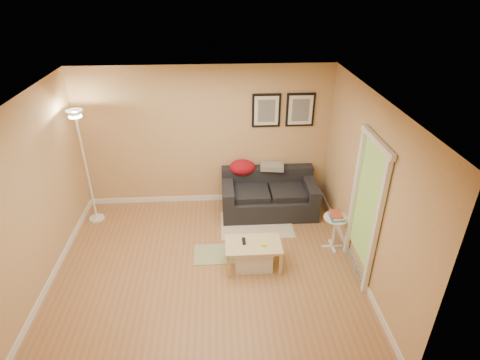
{
  "coord_description": "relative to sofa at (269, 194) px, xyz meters",
  "views": [
    {
      "loc": [
        0.21,
        -4.5,
        3.99
      ],
      "look_at": [
        0.55,
        0.85,
        1.05
      ],
      "focal_mm": 29.08,
      "sensor_mm": 36.0,
      "label": 1
    }
  ],
  "objects": [
    {
      "name": "floor",
      "position": [
        -1.12,
        -1.53,
        -0.38
      ],
      "size": [
        4.5,
        4.5,
        0.0
      ],
      "primitive_type": "plane",
      "color": "#A56D46",
      "rests_on": "ground"
    },
    {
      "name": "ceiling",
      "position": [
        -1.12,
        -1.53,
        2.23
      ],
      "size": [
        4.5,
        4.5,
        0.0
      ],
      "primitive_type": "plane",
      "rotation": [
        3.14,
        0.0,
        0.0
      ],
      "color": "white",
      "rests_on": "wall_back"
    },
    {
      "name": "wall_back",
      "position": [
        -1.12,
        0.47,
        0.92
      ],
      "size": [
        4.5,
        0.0,
        4.5
      ],
      "primitive_type": "plane",
      "rotation": [
        1.57,
        0.0,
        0.0
      ],
      "color": "tan",
      "rests_on": "ground"
    },
    {
      "name": "wall_front",
      "position": [
        -1.12,
        -3.53,
        0.92
      ],
      "size": [
        4.5,
        0.0,
        4.5
      ],
      "primitive_type": "plane",
      "rotation": [
        -1.57,
        0.0,
        0.0
      ],
      "color": "tan",
      "rests_on": "ground"
    },
    {
      "name": "wall_left",
      "position": [
        -3.37,
        -1.53,
        0.92
      ],
      "size": [
        0.0,
        4.0,
        4.0
      ],
      "primitive_type": "plane",
      "rotation": [
        1.57,
        0.0,
        1.57
      ],
      "color": "tan",
      "rests_on": "ground"
    },
    {
      "name": "wall_right",
      "position": [
        1.13,
        -1.53,
        0.92
      ],
      "size": [
        0.0,
        4.0,
        4.0
      ],
      "primitive_type": "plane",
      "rotation": [
        1.57,
        0.0,
        -1.57
      ],
      "color": "tan",
      "rests_on": "ground"
    },
    {
      "name": "baseboard_back",
      "position": [
        -1.12,
        0.46,
        -0.33
      ],
      "size": [
        4.5,
        0.02,
        0.1
      ],
      "primitive_type": "cube",
      "color": "white",
      "rests_on": "ground"
    },
    {
      "name": "baseboard_left",
      "position": [
        -3.36,
        -1.53,
        -0.33
      ],
      "size": [
        0.02,
        4.0,
        0.1
      ],
      "primitive_type": "cube",
      "color": "white",
      "rests_on": "ground"
    },
    {
      "name": "baseboard_right",
      "position": [
        1.12,
        -1.53,
        -0.33
      ],
      "size": [
        0.02,
        4.0,
        0.1
      ],
      "primitive_type": "cube",
      "color": "white",
      "rests_on": "ground"
    },
    {
      "name": "sofa",
      "position": [
        0.0,
        0.0,
        0.0
      ],
      "size": [
        1.7,
        0.9,
        0.75
      ],
      "primitive_type": null,
      "color": "black",
      "rests_on": "ground"
    },
    {
      "name": "red_throw",
      "position": [
        -0.47,
        0.31,
        0.4
      ],
      "size": [
        0.48,
        0.36,
        0.28
      ],
      "primitive_type": null,
      "color": "maroon",
      "rests_on": "sofa"
    },
    {
      "name": "plaid_throw",
      "position": [
        0.08,
        0.29,
        0.41
      ],
      "size": [
        0.45,
        0.32,
        0.1
      ],
      "primitive_type": null,
      "rotation": [
        0.0,
        0.0,
        -0.14
      ],
      "color": "tan",
      "rests_on": "sofa"
    },
    {
      "name": "framed_print_left",
      "position": [
        -0.04,
        0.45,
        1.43
      ],
      "size": [
        0.5,
        0.04,
        0.6
      ],
      "primitive_type": null,
      "color": "black",
      "rests_on": "wall_back"
    },
    {
      "name": "framed_print_right",
      "position": [
        0.56,
        0.45,
        1.43
      ],
      "size": [
        0.5,
        0.04,
        0.6
      ],
      "primitive_type": null,
      "color": "black",
      "rests_on": "wall_back"
    },
    {
      "name": "area_rug",
      "position": [
        -0.27,
        -0.43,
        -0.37
      ],
      "size": [
        1.25,
        0.85,
        0.01
      ],
      "primitive_type": "cube",
      "color": "beige",
      "rests_on": "ground"
    },
    {
      "name": "green_runner",
      "position": [
        -0.98,
        -1.19,
        -0.37
      ],
      "size": [
        0.7,
        0.5,
        0.01
      ],
      "primitive_type": "cube",
      "color": "#668C4C",
      "rests_on": "ground"
    },
    {
      "name": "coffee_table",
      "position": [
        -0.43,
        -1.49,
        -0.17
      ],
      "size": [
        0.88,
        0.59,
        0.41
      ],
      "primitive_type": null,
      "rotation": [
        0.0,
        0.0,
        -0.11
      ],
      "color": "beige",
      "rests_on": "ground"
    },
    {
      "name": "remote_control",
      "position": [
        -0.56,
        -1.43,
        0.05
      ],
      "size": [
        0.05,
        0.16,
        0.02
      ],
      "primitive_type": "cube",
      "rotation": [
        0.0,
        0.0,
        -0.0
      ],
      "color": "black",
      "rests_on": "coffee_table"
    },
    {
      "name": "tape_roll",
      "position": [
        -0.28,
        -1.54,
        0.05
      ],
      "size": [
        0.07,
        0.07,
        0.03
      ],
      "primitive_type": "cylinder",
      "color": "yellow",
      "rests_on": "coffee_table"
    },
    {
      "name": "storage_bin",
      "position": [
        -0.43,
        -1.49,
        -0.2
      ],
      "size": [
        0.57,
        0.42,
        0.35
      ],
      "primitive_type": null,
      "color": "white",
      "rests_on": "ground"
    },
    {
      "name": "side_table",
      "position": [
        0.9,
        -1.12,
        -0.08
      ],
      "size": [
        0.38,
        0.38,
        0.58
      ],
      "primitive_type": null,
      "color": "white",
      "rests_on": "ground"
    },
    {
      "name": "book_stack",
      "position": [
        0.89,
        -1.13,
        0.25
      ],
      "size": [
        0.22,
        0.28,
        0.08
      ],
      "primitive_type": null,
      "rotation": [
        0.0,
        0.0,
        -0.07
      ],
      "color": "teal",
      "rests_on": "side_table"
    },
    {
      "name": "floor_lamp",
      "position": [
        -3.12,
        -0.07,
        0.59
      ],
      "size": [
        0.27,
        0.27,
        2.05
      ],
      "primitive_type": null,
      "color": "white",
      "rests_on": "ground"
    },
    {
      "name": "doorway",
      "position": [
        1.08,
        -1.68,
        0.65
      ],
      "size": [
        0.12,
        1.01,
        2.13
      ],
      "primitive_type": null,
      "color": "white",
      "rests_on": "ground"
    }
  ]
}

